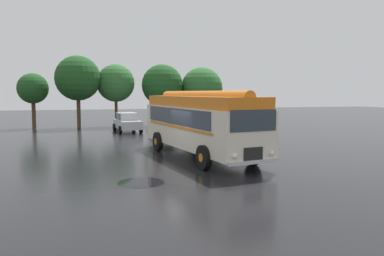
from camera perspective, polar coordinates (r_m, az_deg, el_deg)
name	(u,v)px	position (r m, az deg, el deg)	size (l,w,h in m)	color
ground_plane	(192,160)	(19.10, -0.06, -4.83)	(120.00, 120.00, 0.00)	black
vintage_bus	(200,121)	(19.67, 1.17, 1.03)	(4.11, 10.36, 3.49)	silver
car_near_left	(127,122)	(32.98, -9.86, 0.90)	(2.34, 4.37, 1.66)	#B7BABF
car_mid_left	(160,122)	(33.05, -4.88, 0.97)	(2.22, 4.33, 1.66)	#4C5156
tree_far_left	(33,88)	(38.77, -23.10, 5.61)	(2.88, 2.88, 5.24)	#4C3823
tree_left_of_centre	(79,78)	(37.89, -16.89, 7.32)	(4.32, 4.32, 6.94)	#4C3823
tree_centre	(116,83)	(38.44, -11.51, 6.79)	(3.76, 3.76, 6.23)	#4C3823
tree_right_of_centre	(161,85)	(38.96, -4.76, 6.57)	(4.25, 4.25, 6.30)	#4C3823
tree_far_right	(203,88)	(39.87, 1.62, 6.06)	(4.41, 4.41, 6.07)	#4C3823
puddle_patch	(141,182)	(14.44, -7.76, -8.22)	(1.77, 1.77, 0.01)	black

